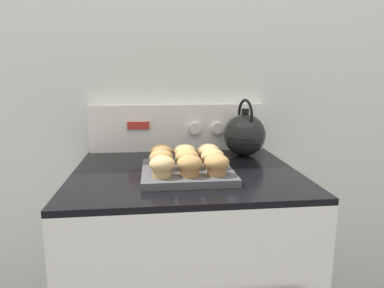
{
  "coord_description": "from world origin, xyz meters",
  "views": [
    {
      "loc": [
        -0.1,
        -0.75,
        1.21
      ],
      "look_at": [
        0.02,
        0.29,
        1.0
      ],
      "focal_mm": 32.0,
      "sensor_mm": 36.0,
      "label": 1
    }
  ],
  "objects_px": {
    "muffin_pan": "(187,172)",
    "muffin_r2_c2": "(208,152)",
    "muffin_r0_c0": "(162,166)",
    "muffin_r1_c0": "(161,159)",
    "muffin_r2_c1": "(184,153)",
    "muffin_r0_c1": "(190,165)",
    "tea_kettle": "(244,134)",
    "muffin_r0_c2": "(217,164)",
    "muffin_r1_c1": "(186,158)",
    "muffin_r1_c2": "(213,158)",
    "muffin_r2_c0": "(161,153)"
  },
  "relations": [
    {
      "from": "muffin_pan",
      "to": "muffin_r2_c2",
      "type": "height_order",
      "value": "muffin_r2_c2"
    },
    {
      "from": "muffin_r2_c1",
      "to": "tea_kettle",
      "type": "height_order",
      "value": "tea_kettle"
    },
    {
      "from": "muffin_r0_c1",
      "to": "muffin_r1_c1",
      "type": "relative_size",
      "value": 1.0
    },
    {
      "from": "muffin_r0_c2",
      "to": "muffin_r1_c0",
      "type": "relative_size",
      "value": 1.0
    },
    {
      "from": "muffin_r0_c0",
      "to": "muffin_r0_c1",
      "type": "bearing_deg",
      "value": -1.06
    },
    {
      "from": "muffin_r1_c1",
      "to": "muffin_r2_c0",
      "type": "relative_size",
      "value": 1.0
    },
    {
      "from": "muffin_r0_c0",
      "to": "muffin_r1_c0",
      "type": "distance_m",
      "value": 0.08
    },
    {
      "from": "muffin_r0_c0",
      "to": "muffin_r1_c2",
      "type": "xyz_separation_m",
      "value": [
        0.16,
        0.07,
        0.0
      ]
    },
    {
      "from": "muffin_r1_c0",
      "to": "muffin_r1_c2",
      "type": "distance_m",
      "value": 0.16
    },
    {
      "from": "muffin_r1_c1",
      "to": "muffin_r2_c2",
      "type": "distance_m",
      "value": 0.11
    },
    {
      "from": "tea_kettle",
      "to": "muffin_r1_c1",
      "type": "bearing_deg",
      "value": -136.13
    },
    {
      "from": "muffin_r0_c0",
      "to": "muffin_r1_c0",
      "type": "bearing_deg",
      "value": 90.47
    },
    {
      "from": "muffin_r0_c0",
      "to": "muffin_r1_c1",
      "type": "height_order",
      "value": "same"
    },
    {
      "from": "muffin_r2_c1",
      "to": "muffin_r0_c2",
      "type": "bearing_deg",
      "value": -62.62
    },
    {
      "from": "muffin_r0_c0",
      "to": "muffin_r2_c0",
      "type": "distance_m",
      "value": 0.16
    },
    {
      "from": "muffin_pan",
      "to": "muffin_r1_c1",
      "type": "xyz_separation_m",
      "value": [
        -0.0,
        0.0,
        0.04
      ]
    },
    {
      "from": "muffin_pan",
      "to": "tea_kettle",
      "type": "height_order",
      "value": "tea_kettle"
    },
    {
      "from": "muffin_r2_c0",
      "to": "muffin_r0_c0",
      "type": "bearing_deg",
      "value": -90.64
    },
    {
      "from": "muffin_r0_c0",
      "to": "muffin_r2_c1",
      "type": "distance_m",
      "value": 0.17
    },
    {
      "from": "muffin_r1_c2",
      "to": "tea_kettle",
      "type": "xyz_separation_m",
      "value": [
        0.16,
        0.24,
        0.03
      ]
    },
    {
      "from": "muffin_r0_c0",
      "to": "muffin_r2_c0",
      "type": "bearing_deg",
      "value": 89.36
    },
    {
      "from": "muffin_pan",
      "to": "muffin_r0_c0",
      "type": "relative_size",
      "value": 3.79
    },
    {
      "from": "muffin_r2_c1",
      "to": "muffin_r2_c2",
      "type": "bearing_deg",
      "value": 1.01
    },
    {
      "from": "muffin_r1_c0",
      "to": "muffin_r2_c1",
      "type": "xyz_separation_m",
      "value": [
        0.08,
        0.08,
        0.0
      ]
    },
    {
      "from": "muffin_r0_c0",
      "to": "tea_kettle",
      "type": "height_order",
      "value": "tea_kettle"
    },
    {
      "from": "muffin_r2_c2",
      "to": "tea_kettle",
      "type": "xyz_separation_m",
      "value": [
        0.17,
        0.16,
        0.03
      ]
    },
    {
      "from": "muffin_r1_c0",
      "to": "tea_kettle",
      "type": "xyz_separation_m",
      "value": [
        0.32,
        0.24,
        0.03
      ]
    },
    {
      "from": "muffin_r1_c2",
      "to": "tea_kettle",
      "type": "bearing_deg",
      "value": 55.75
    },
    {
      "from": "tea_kettle",
      "to": "muffin_r0_c0",
      "type": "bearing_deg",
      "value": -135.46
    },
    {
      "from": "muffin_r2_c0",
      "to": "tea_kettle",
      "type": "height_order",
      "value": "tea_kettle"
    },
    {
      "from": "muffin_pan",
      "to": "muffin_r2_c2",
      "type": "bearing_deg",
      "value": 44.44
    },
    {
      "from": "muffin_r1_c1",
      "to": "muffin_r2_c2",
      "type": "xyz_separation_m",
      "value": [
        0.08,
        0.07,
        0.0
      ]
    },
    {
      "from": "muffin_pan",
      "to": "muffin_r2_c1",
      "type": "xyz_separation_m",
      "value": [
        -0.0,
        0.08,
        0.04
      ]
    },
    {
      "from": "muffin_r0_c2",
      "to": "muffin_r2_c2",
      "type": "xyz_separation_m",
      "value": [
        0.0,
        0.15,
        0.0
      ]
    },
    {
      "from": "muffin_r0_c0",
      "to": "muffin_r1_c2",
      "type": "relative_size",
      "value": 1.0
    },
    {
      "from": "muffin_r0_c0",
      "to": "muffin_pan",
      "type": "bearing_deg",
      "value": 44.65
    },
    {
      "from": "muffin_pan",
      "to": "muffin_r2_c0",
      "type": "distance_m",
      "value": 0.12
    },
    {
      "from": "muffin_r1_c1",
      "to": "muffin_r1_c2",
      "type": "xyz_separation_m",
      "value": [
        0.08,
        -0.0,
        0.0
      ]
    },
    {
      "from": "muffin_r1_c0",
      "to": "muffin_r2_c2",
      "type": "height_order",
      "value": "same"
    },
    {
      "from": "muffin_pan",
      "to": "muffin_r1_c1",
      "type": "height_order",
      "value": "muffin_r1_c1"
    },
    {
      "from": "muffin_pan",
      "to": "muffin_r1_c0",
      "type": "relative_size",
      "value": 3.79
    },
    {
      "from": "muffin_r1_c1",
      "to": "tea_kettle",
      "type": "distance_m",
      "value": 0.34
    },
    {
      "from": "muffin_r1_c0",
      "to": "muffin_r1_c1",
      "type": "height_order",
      "value": "same"
    },
    {
      "from": "muffin_r0_c1",
      "to": "muffin_r1_c2",
      "type": "height_order",
      "value": "same"
    },
    {
      "from": "muffin_r1_c2",
      "to": "muffin_r2_c2",
      "type": "height_order",
      "value": "same"
    },
    {
      "from": "muffin_r1_c0",
      "to": "muffin_r1_c1",
      "type": "distance_m",
      "value": 0.08
    },
    {
      "from": "muffin_r0_c1",
      "to": "muffin_r1_c0",
      "type": "distance_m",
      "value": 0.11
    },
    {
      "from": "muffin_r0_c1",
      "to": "muffin_r2_c0",
      "type": "relative_size",
      "value": 1.0
    },
    {
      "from": "muffin_r1_c2",
      "to": "tea_kettle",
      "type": "relative_size",
      "value": 0.34
    },
    {
      "from": "muffin_r0_c2",
      "to": "muffin_r2_c1",
      "type": "height_order",
      "value": "same"
    }
  ]
}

